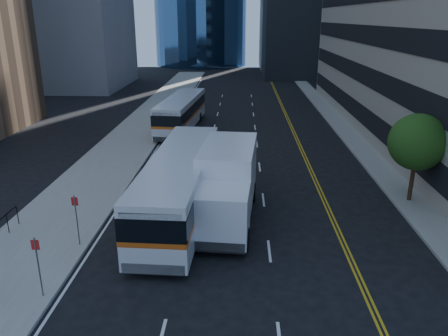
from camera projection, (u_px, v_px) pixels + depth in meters
name	position (u px, v px, depth m)	size (l,w,h in m)	color
ground	(260.00, 275.00, 18.36)	(160.00, 160.00, 0.00)	black
sidewalk_west	(142.00, 128.00, 42.33)	(5.00, 90.00, 0.15)	gray
sidewalk_east	(344.00, 130.00, 41.60)	(2.00, 90.00, 0.15)	gray
street_tree	(417.00, 142.00, 24.39)	(3.20, 3.20, 5.10)	#332114
bus_front	(180.00, 183.00, 23.36)	(3.37, 13.14, 3.36)	silver
bus_rear	(181.00, 112.00, 41.72)	(3.58, 11.98, 3.04)	silver
box_truck	(226.00, 184.00, 22.72)	(3.39, 8.24, 3.85)	white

